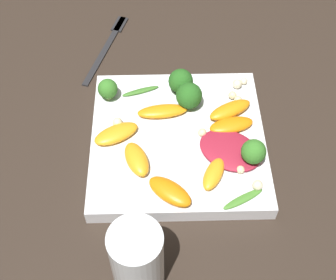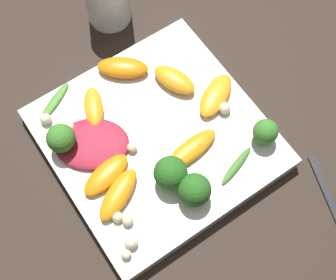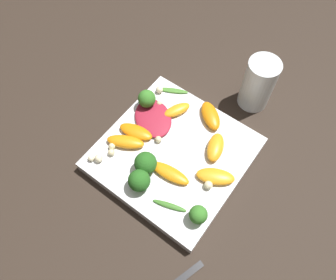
% 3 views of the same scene
% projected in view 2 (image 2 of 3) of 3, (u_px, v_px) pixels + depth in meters
% --- Properties ---
extents(ground_plane, '(2.40, 2.40, 0.00)m').
position_uv_depth(ground_plane, '(157.00, 142.00, 0.63)').
color(ground_plane, '#2D231C').
extents(plate, '(0.27, 0.27, 0.03)m').
position_uv_depth(plate, '(157.00, 139.00, 0.62)').
color(plate, white).
rests_on(plate, ground_plane).
extents(radicchio_leaf_0, '(0.11, 0.12, 0.01)m').
position_uv_depth(radicchio_leaf_0, '(92.00, 144.00, 0.60)').
color(radicchio_leaf_0, maroon).
rests_on(radicchio_leaf_0, plate).
extents(orange_segment_0, '(0.06, 0.08, 0.02)m').
position_uv_depth(orange_segment_0, '(216.00, 96.00, 0.62)').
color(orange_segment_0, orange).
rests_on(orange_segment_0, plate).
extents(orange_segment_1, '(0.06, 0.05, 0.02)m').
position_uv_depth(orange_segment_1, '(94.00, 107.00, 0.62)').
color(orange_segment_1, orange).
rests_on(orange_segment_1, plate).
extents(orange_segment_2, '(0.07, 0.07, 0.02)m').
position_uv_depth(orange_segment_2, '(123.00, 68.00, 0.64)').
color(orange_segment_2, orange).
rests_on(orange_segment_2, plate).
extents(orange_segment_3, '(0.04, 0.07, 0.01)m').
position_uv_depth(orange_segment_3, '(106.00, 175.00, 0.58)').
color(orange_segment_3, orange).
rests_on(orange_segment_3, plate).
extents(orange_segment_4, '(0.04, 0.08, 0.01)m').
position_uv_depth(orange_segment_4, '(191.00, 149.00, 0.59)').
color(orange_segment_4, orange).
rests_on(orange_segment_4, plate).
extents(orange_segment_5, '(0.07, 0.05, 0.02)m').
position_uv_depth(orange_segment_5, '(174.00, 80.00, 0.63)').
color(orange_segment_5, orange).
rests_on(orange_segment_5, plate).
extents(orange_segment_6, '(0.06, 0.08, 0.02)m').
position_uv_depth(orange_segment_6, '(118.00, 195.00, 0.57)').
color(orange_segment_6, orange).
rests_on(orange_segment_6, plate).
extents(broccoli_floret_0, '(0.04, 0.04, 0.04)m').
position_uv_depth(broccoli_floret_0, '(195.00, 190.00, 0.56)').
color(broccoli_floret_0, '#7A9E51').
rests_on(broccoli_floret_0, plate).
extents(broccoli_floret_1, '(0.03, 0.03, 0.04)m').
position_uv_depth(broccoli_floret_1, '(265.00, 132.00, 0.59)').
color(broccoli_floret_1, '#84AD5B').
rests_on(broccoli_floret_1, plate).
extents(broccoli_floret_2, '(0.04, 0.04, 0.04)m').
position_uv_depth(broccoli_floret_2, '(61.00, 139.00, 0.58)').
color(broccoli_floret_2, '#84AD5B').
rests_on(broccoli_floret_2, plate).
extents(broccoli_floret_3, '(0.04, 0.04, 0.05)m').
position_uv_depth(broccoli_floret_3, '(171.00, 173.00, 0.56)').
color(broccoli_floret_3, '#7A9E51').
rests_on(broccoli_floret_3, plate).
extents(arugula_sprig_0, '(0.04, 0.06, 0.00)m').
position_uv_depth(arugula_sprig_0, '(55.00, 102.00, 0.63)').
color(arugula_sprig_0, '#47842D').
rests_on(arugula_sprig_0, plate).
extents(arugula_sprig_1, '(0.03, 0.06, 0.01)m').
position_uv_depth(arugula_sprig_1, '(236.00, 166.00, 0.59)').
color(arugula_sprig_1, '#3D7528').
rests_on(arugula_sprig_1, plate).
extents(macadamia_nut_0, '(0.01, 0.01, 0.01)m').
position_uv_depth(macadamia_nut_0, '(117.00, 217.00, 0.56)').
color(macadamia_nut_0, beige).
rests_on(macadamia_nut_0, plate).
extents(macadamia_nut_1, '(0.01, 0.01, 0.01)m').
position_uv_depth(macadamia_nut_1, '(128.00, 221.00, 0.56)').
color(macadamia_nut_1, beige).
rests_on(macadamia_nut_1, plate).
extents(macadamia_nut_2, '(0.02, 0.02, 0.02)m').
position_uv_depth(macadamia_nut_2, '(131.00, 242.00, 0.55)').
color(macadamia_nut_2, beige).
rests_on(macadamia_nut_2, plate).
extents(macadamia_nut_3, '(0.01, 0.01, 0.01)m').
position_uv_depth(macadamia_nut_3, '(133.00, 149.00, 0.59)').
color(macadamia_nut_3, beige).
rests_on(macadamia_nut_3, plate).
extents(macadamia_nut_4, '(0.01, 0.01, 0.01)m').
position_uv_depth(macadamia_nut_4, '(126.00, 254.00, 0.54)').
color(macadamia_nut_4, beige).
rests_on(macadamia_nut_4, plate).
extents(macadamia_nut_5, '(0.02, 0.02, 0.02)m').
position_uv_depth(macadamia_nut_5, '(46.00, 119.00, 0.61)').
color(macadamia_nut_5, beige).
rests_on(macadamia_nut_5, plate).
extents(macadamia_nut_6, '(0.02, 0.02, 0.02)m').
position_uv_depth(macadamia_nut_6, '(225.00, 108.00, 0.62)').
color(macadamia_nut_6, beige).
rests_on(macadamia_nut_6, plate).
extents(macadamia_nut_7, '(0.01, 0.01, 0.01)m').
position_uv_depth(macadamia_nut_7, '(70.00, 127.00, 0.61)').
color(macadamia_nut_7, beige).
rests_on(macadamia_nut_7, plate).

